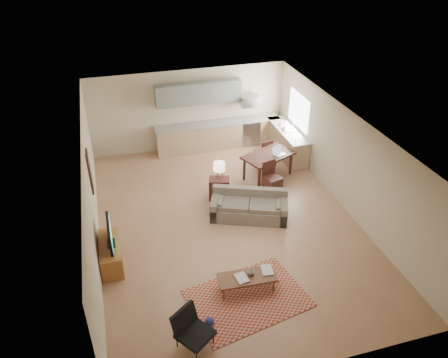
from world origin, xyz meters
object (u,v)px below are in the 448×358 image
object	(u,v)px
sofa	(249,206)
dining_table	(268,166)
coffee_table	(247,283)
console_table	(219,189)
tv_credenza	(111,254)
armchair	(195,332)

from	to	relation	value
sofa	dining_table	size ratio (longest dim) A/B	1.36
coffee_table	sofa	bearing A→B (deg)	73.62
sofa	dining_table	xyz separation A→B (m)	(1.20, 1.79, 0.02)
console_table	sofa	bearing A→B (deg)	-45.99
console_table	dining_table	bearing A→B (deg)	40.79
tv_credenza	console_table	world-z (taller)	console_table
tv_credenza	dining_table	world-z (taller)	dining_table
tv_credenza	armchair	bearing A→B (deg)	-63.36
sofa	console_table	size ratio (longest dim) A/B	3.18
coffee_table	console_table	world-z (taller)	console_table
console_table	dining_table	world-z (taller)	dining_table
armchair	dining_table	distance (m)	6.35
coffee_table	tv_credenza	bearing A→B (deg)	152.57
sofa	coffee_table	world-z (taller)	sofa
armchair	console_table	size ratio (longest dim) A/B	1.17
sofa	tv_credenza	world-z (taller)	sofa
armchair	tv_credenza	size ratio (longest dim) A/B	0.62
sofa	coffee_table	distance (m)	2.62
coffee_table	console_table	bearing A→B (deg)	87.55
coffee_table	armchair	distance (m)	1.76
sofa	tv_credenza	bearing A→B (deg)	-145.02
coffee_table	tv_credenza	world-z (taller)	tv_credenza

